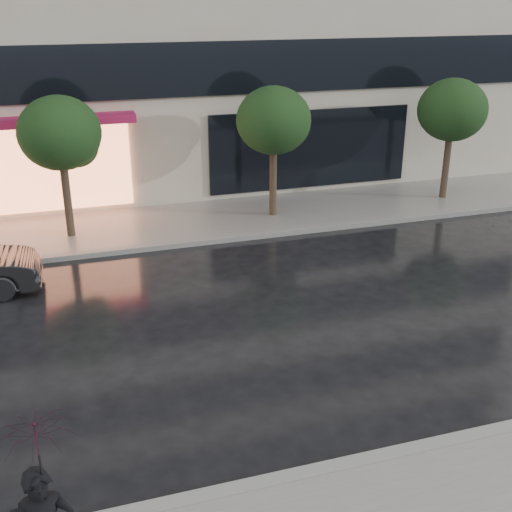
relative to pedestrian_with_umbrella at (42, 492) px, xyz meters
name	(u,v)px	position (x,y,z in m)	size (l,w,h in m)	color
ground	(299,433)	(3.70, 2.04, -1.63)	(120.00, 120.00, 0.00)	black
sidewalk_far	(175,223)	(3.70, 12.29, -1.57)	(60.00, 3.50, 0.12)	slate
curb_near	(324,471)	(3.70, 1.04, -1.56)	(60.00, 0.25, 0.14)	gray
curb_far	(187,243)	(3.70, 10.54, -1.56)	(60.00, 0.25, 0.14)	gray
tree_mid_west	(62,136)	(0.76, 12.07, 1.29)	(2.20, 2.20, 3.99)	#33261C
tree_mid_east	(275,123)	(6.76, 12.07, 1.29)	(2.20, 2.20, 3.99)	#33261C
tree_far_east	(453,112)	(12.76, 12.07, 1.29)	(2.20, 2.20, 3.99)	#33261C
pedestrian_with_umbrella	(42,492)	(0.00, 0.00, 0.00)	(0.92, 0.94, 2.39)	black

